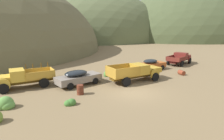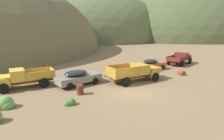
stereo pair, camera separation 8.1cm
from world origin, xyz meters
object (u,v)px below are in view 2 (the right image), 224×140
(truck_mustard, at_px, (138,72))
(car_oxide_orange, at_px, (152,64))
(truck_faded_yellow, at_px, (19,78))
(oil_drum_foreground, at_px, (80,90))
(car_primer_gray, at_px, (80,77))
(truck_oxblood, at_px, (181,58))
(oil_drum_tipped, at_px, (182,73))

(truck_mustard, relative_size, car_oxide_orange, 1.38)
(truck_faded_yellow, relative_size, oil_drum_foreground, 6.62)
(truck_mustard, bearing_deg, car_primer_gray, 163.13)
(truck_faded_yellow, xyz_separation_m, truck_oxblood, (24.32, 0.95, -0.00))
(truck_faded_yellow, bearing_deg, oil_drum_foreground, 133.61)
(car_primer_gray, xyz_separation_m, truck_mustard, (6.20, -1.88, 0.20))
(car_primer_gray, height_order, oil_drum_tipped, car_primer_gray)
(car_primer_gray, relative_size, car_oxide_orange, 1.13)
(car_oxide_orange, height_order, oil_drum_tipped, car_oxide_orange)
(truck_mustard, relative_size, oil_drum_tipped, 6.60)
(oil_drum_tipped, bearing_deg, truck_faded_yellow, 166.83)
(truck_faded_yellow, xyz_separation_m, car_oxide_orange, (17.08, -0.12, -0.18))
(car_oxide_orange, distance_m, oil_drum_foreground, 13.27)
(car_primer_gray, bearing_deg, car_oxide_orange, -1.93)
(car_oxide_orange, relative_size, oil_drum_foreground, 5.27)
(car_primer_gray, bearing_deg, oil_drum_foreground, -119.46)
(truck_mustard, xyz_separation_m, car_oxide_orange, (5.26, 3.51, -0.21))
(car_oxide_orange, bearing_deg, oil_drum_tipped, -77.38)
(car_primer_gray, xyz_separation_m, oil_drum_foreground, (-1.02, -2.88, -0.38))
(oil_drum_foreground, distance_m, oil_drum_tipped, 13.70)
(oil_drum_foreground, xyz_separation_m, oil_drum_tipped, (13.70, 0.34, -0.14))
(truck_faded_yellow, distance_m, oil_drum_foreground, 6.55)
(car_primer_gray, bearing_deg, truck_mustard, -26.90)
(car_oxide_orange, distance_m, truck_oxblood, 7.31)
(car_primer_gray, relative_size, oil_drum_tipped, 5.38)
(truck_mustard, xyz_separation_m, truck_oxblood, (12.49, 4.58, -0.03))
(truck_oxblood, bearing_deg, car_primer_gray, 168.97)
(truck_faded_yellow, distance_m, truck_oxblood, 24.34)
(truck_faded_yellow, bearing_deg, oil_drum_tipped, 165.51)
(truck_oxblood, relative_size, oil_drum_foreground, 7.09)
(truck_oxblood, bearing_deg, truck_mustard, -179.10)
(truck_oxblood, xyz_separation_m, oil_drum_tipped, (-6.01, -5.24, -0.70))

